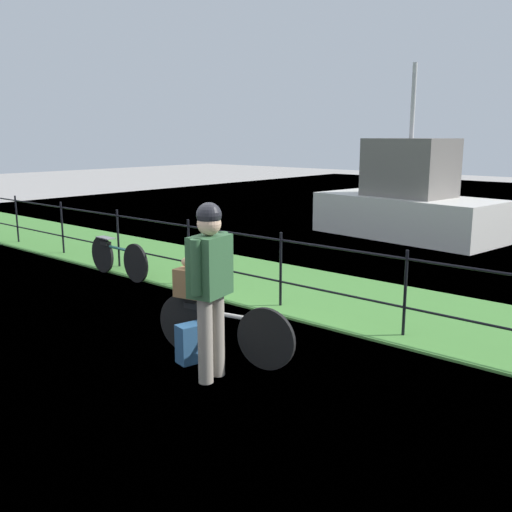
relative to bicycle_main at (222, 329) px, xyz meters
The scene contains 11 objects.
ground_plane 0.89m from the bicycle_main, 150.06° to the right, with size 60.00×60.00×0.00m, color #9E9993.
grass_strip 2.81m from the bicycle_main, 104.86° to the left, with size 27.00×2.40×0.03m, color #478438.
harbor_water 10.76m from the bicycle_main, 93.81° to the left, with size 30.00×30.00×0.00m, color #426684.
iron_fence 1.99m from the bicycle_main, 111.24° to the left, with size 18.04×0.04×1.02m.
bicycle_main is the anchor object (origin of this frame).
wooden_crate 0.56m from the bicycle_main, 168.43° to the right, with size 0.34×0.26×0.29m, color brown.
terrier_dog 0.74m from the bicycle_main, 168.43° to the right, with size 0.32×0.19×0.18m.
cyclist_person 0.82m from the bicycle_main, 57.86° to the right, with size 0.33×0.53×1.68m.
backpack_on_paving 0.35m from the bicycle_main, 128.25° to the right, with size 0.28×0.18×0.40m, color #28517A.
bicycle_parked 4.05m from the bicycle_main, 159.18° to the left, with size 1.59×0.18×0.61m.
moored_boat_near 8.31m from the bicycle_main, 104.13° to the left, with size 4.31×2.33×3.80m.
Camera 1 is at (4.69, -3.61, 2.27)m, focal length 40.72 mm.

